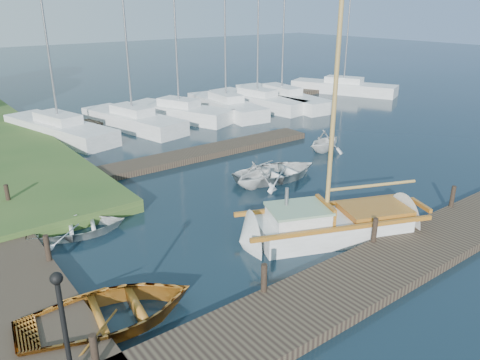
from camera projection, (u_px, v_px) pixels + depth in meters
ground at (240, 210)px, 17.72m from camera, size 160.00×160.00×0.00m
near_dock at (368, 275)px, 13.20m from camera, size 18.00×2.20×0.30m
far_dock at (194, 155)px, 23.65m from camera, size 14.00×1.60×0.30m
pontoon at (218, 105)px, 35.24m from camera, size 30.00×1.60×0.30m
mooring_post_0 at (94, 351)px, 9.52m from camera, size 0.16×0.16×0.80m
mooring_post_1 at (264, 278)px, 12.06m from camera, size 0.16×0.16×0.80m
mooring_post_2 at (375, 230)px, 14.59m from camera, size 0.16×0.16×0.80m
mooring_post_3 at (453, 196)px, 17.13m from camera, size 0.16×0.16×0.80m
mooring_post_4 at (47, 248)px, 13.53m from camera, size 0.16×0.16×0.80m
mooring_post_5 at (7, 195)px, 17.26m from camera, size 0.16×0.16×0.80m
lamp_post at (62, 312)px, 8.82m from camera, size 0.24×0.24×2.44m
sailboat at (335, 226)px, 15.64m from camera, size 7.37×4.48×9.83m
dinghy at (109, 309)px, 11.24m from camera, size 4.63×3.61×0.87m
tender_a at (77, 225)px, 15.75m from camera, size 3.66×3.03×0.66m
tender_b at (256, 173)px, 19.80m from camera, size 2.65×2.41×1.21m
tender_c at (277, 170)px, 20.69m from camera, size 4.29×3.29×0.83m
tender_d at (325, 139)px, 24.56m from camera, size 2.67×2.41×1.24m
marina_boat_0 at (59, 128)px, 27.07m from camera, size 4.28×8.84×11.26m
marina_boat_1 at (133, 119)px, 29.05m from camera, size 3.83×8.21×10.92m
marina_boat_2 at (179, 111)px, 31.24m from camera, size 4.83×7.78×10.78m
marina_boat_3 at (226, 105)px, 33.08m from camera, size 3.03×8.17×12.59m
marina_boat_4 at (257, 100)px, 34.88m from camera, size 3.31×8.49×11.59m
marina_boat_5 at (281, 97)px, 36.01m from camera, size 2.94×9.86×11.63m
marina_boat_7 at (343, 87)px, 40.28m from camera, size 5.69×8.96×10.90m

